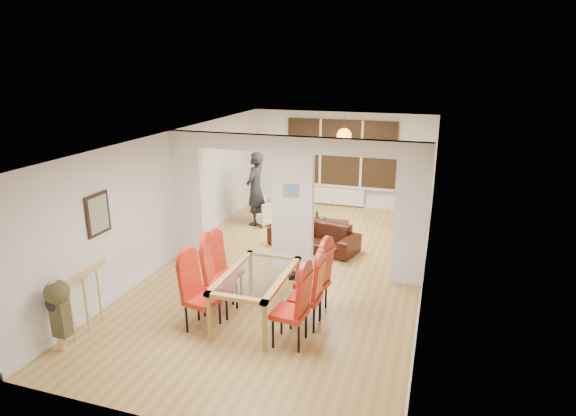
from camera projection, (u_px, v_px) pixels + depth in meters
The scene contains 24 objects.
floor at pixel (292, 267), 9.51m from camera, with size 5.00×9.00×0.01m, color tan.
room_walls at pixel (293, 204), 9.12m from camera, with size 5.00×9.00×2.60m, color silver, non-canonical shape.
divider_wall at pixel (293, 204), 9.12m from camera, with size 5.00×0.18×2.60m, color white.
bay_window_blinds at pixel (341, 153), 13.11m from camera, with size 3.00×0.08×1.80m, color black.
radiator at pixel (339, 196), 13.42m from camera, with size 1.40×0.08×0.50m, color white.
pendant_light at pixel (344, 136), 11.79m from camera, with size 0.36×0.36×0.36m, color orange.
stair_newel at pixel (83, 299), 7.09m from camera, with size 0.40×1.20×1.10m, color tan, non-canonical shape.
wall_poster at pixel (98, 214), 7.57m from camera, with size 0.04×0.52×0.67m, color gray.
pillar_photo at pixel (291, 190), 8.95m from camera, with size 0.30×0.03×0.25m, color #4C8CD8.
dining_table at pixel (257, 296), 7.50m from camera, with size 0.95×1.69×0.79m, color #B28841, non-canonical shape.
dining_chair_la at pixel (202, 295), 7.19m from camera, with size 0.45×0.45×1.12m, color red, non-canonical shape.
dining_chair_lb at pixel (220, 279), 7.64m from camera, with size 0.47×0.47×1.18m, color red, non-canonical shape.
dining_chair_lc at pixel (227, 270), 8.11m from camera, with size 0.43×0.43×1.07m, color red, non-canonical shape.
dining_chair_ra at pixel (290, 307), 6.80m from camera, with size 0.46×0.46×1.15m, color red, non-canonical shape.
dining_chair_rb at pixel (306, 292), 7.28m from camera, with size 0.44×0.44×1.11m, color red, non-canonical shape.
dining_chair_rc at pixel (312, 279), 7.68m from camera, with size 0.46×0.46×1.15m, color red, non-canonical shape.
sofa at pixel (314, 235), 10.42m from camera, with size 1.94×0.76×0.57m, color black.
armchair at pixel (267, 211), 12.02m from camera, with size 0.68×0.70×0.63m, color silver.
person at pixel (255, 189), 11.78m from camera, with size 0.43×0.66×1.81m, color black.
television at pixel (406, 214), 11.80m from camera, with size 0.14×1.04×0.60m, color black.
coffee_table at pixel (326, 226), 11.52m from camera, with size 1.03×0.52×0.24m, color #342211, non-canonical shape.
bottle at pixel (317, 216), 11.46m from camera, with size 0.06×0.06×0.26m, color #143F19.
bowl at pixel (321, 219), 11.60m from camera, with size 0.20×0.20×0.05m, color #342211.
shoes at pixel (296, 276), 9.02m from camera, with size 0.22×0.24×0.09m, color black, non-canonical shape.
Camera 1 is at (2.58, -8.35, 3.92)m, focal length 30.00 mm.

